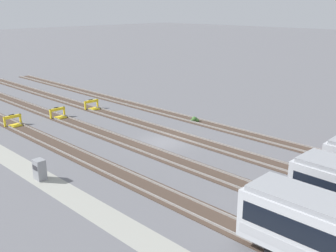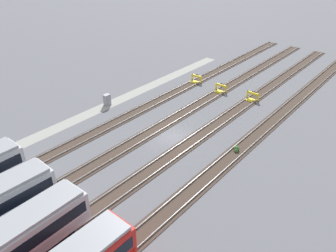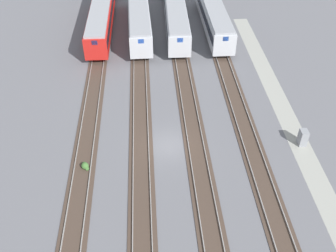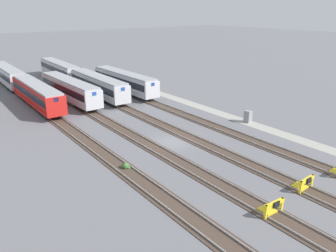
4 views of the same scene
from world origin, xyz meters
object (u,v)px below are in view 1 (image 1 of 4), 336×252
Objects in this scene: bumper_stop_near_inner_track at (59,114)px; electrical_cabinet at (40,170)px; bumper_stop_middle_track at (92,105)px; bumper_stop_nearest_track at (14,121)px; weed_clump at (195,120)px.

electrical_cabinet reaches higher than bumper_stop_near_inner_track.
bumper_stop_middle_track is at bearing 95.79° from bumper_stop_near_inner_track.
bumper_stop_nearest_track is 1.00× the size of bumper_stop_middle_track.
bumper_stop_near_inner_track is at bearing -84.21° from bumper_stop_middle_track.
bumper_stop_near_inner_track is (0.62, 5.16, 0.00)m from bumper_stop_nearest_track.
bumper_stop_nearest_track is 5.20m from bumper_stop_near_inner_track.
bumper_stop_nearest_track is 15.69m from electrical_cabinet.
bumper_stop_nearest_track is 10.30m from bumper_stop_middle_track.
bumper_stop_nearest_track is at bearing -90.57° from bumper_stop_middle_track.
bumper_stop_near_inner_track reaches higher than weed_clump.
electrical_cabinet is 20.14m from weed_clump.
weed_clump is (13.06, 15.25, -0.27)m from bumper_stop_nearest_track.
bumper_stop_nearest_track reaches higher than weed_clump.
bumper_stop_nearest_track is at bearing -96.88° from bumper_stop_near_inner_track.
bumper_stop_middle_track is 1.26× the size of electrical_cabinet.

